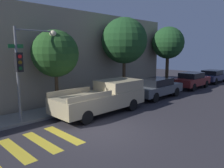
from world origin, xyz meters
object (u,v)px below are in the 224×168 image
at_px(sedan_middle, 192,80).
at_px(tree_near_corner, 55,54).
at_px(sedan_near_corner, 157,87).
at_px(sedan_far_end, 213,76).
at_px(tree_midblock, 124,41).
at_px(traffic_light_pole, 28,58).
at_px(tree_far_end, 168,43).
at_px(pickup_truck, 104,97).

xyz_separation_m(sedan_middle, tree_near_corner, (-13.25, 2.03, 2.60)).
height_order(sedan_near_corner, sedan_middle, sedan_middle).
bearing_deg(sedan_far_end, tree_midblock, 170.82).
bearing_deg(sedan_near_corner, traffic_light_pole, 172.31).
xyz_separation_m(sedan_middle, tree_far_end, (-1.09, 2.03, 3.45)).
distance_m(traffic_light_pole, pickup_truck, 4.67).
xyz_separation_m(traffic_light_pole, sedan_far_end, (20.42, -1.27, -2.48)).
bearing_deg(traffic_light_pole, sedan_middle, -4.76).
xyz_separation_m(sedan_far_end, tree_near_corner, (-18.45, 2.03, 2.65)).
distance_m(pickup_truck, sedan_middle, 11.37).
xyz_separation_m(tree_near_corner, tree_far_end, (12.16, 0.00, 0.85)).
xyz_separation_m(pickup_truck, tree_midblock, (4.01, 2.03, 3.37)).
bearing_deg(tree_far_end, tree_midblock, 180.00).
relative_size(sedan_near_corner, tree_midblock, 0.77).
bearing_deg(tree_near_corner, tree_midblock, 0.00).
distance_m(tree_near_corner, tree_midblock, 5.95).
height_order(sedan_middle, tree_far_end, tree_far_end).
xyz_separation_m(pickup_truck, sedan_far_end, (16.57, 0.00, -0.17)).
distance_m(traffic_light_pole, sedan_far_end, 20.61).
distance_m(sedan_middle, tree_near_corner, 13.66).
xyz_separation_m(pickup_truck, sedan_near_corner, (5.53, 0.00, -0.13)).
relative_size(traffic_light_pole, sedan_far_end, 1.05).
bearing_deg(sedan_far_end, pickup_truck, -180.00).
relative_size(sedan_near_corner, tree_far_end, 0.80).
bearing_deg(sedan_near_corner, sedan_middle, 0.00).
xyz_separation_m(tree_near_corner, tree_midblock, (5.89, 0.00, 0.89)).
height_order(sedan_far_end, tree_near_corner, tree_near_corner).
bearing_deg(pickup_truck, tree_far_end, 11.18).
xyz_separation_m(pickup_truck, tree_near_corner, (-1.88, 2.03, 2.48)).
xyz_separation_m(sedan_near_corner, sedan_far_end, (11.04, 0.00, -0.04)).
relative_size(traffic_light_pole, sedan_near_corner, 1.01).
xyz_separation_m(traffic_light_pole, tree_near_corner, (1.97, 0.76, 0.16)).
relative_size(sedan_middle, sedan_far_end, 0.98).
distance_m(traffic_light_pole, sedan_near_corner, 9.78).
bearing_deg(pickup_truck, sedan_far_end, 0.00).
height_order(traffic_light_pole, pickup_truck, traffic_light_pole).
bearing_deg(sedan_middle, sedan_far_end, 0.00).
xyz_separation_m(traffic_light_pole, pickup_truck, (3.85, -1.27, -2.32)).
bearing_deg(tree_midblock, pickup_truck, -153.11).
bearing_deg(sedan_middle, pickup_truck, 180.00).
bearing_deg(traffic_light_pole, tree_far_end, 3.10).
xyz_separation_m(sedan_far_end, tree_far_end, (-6.30, 2.03, 3.50)).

